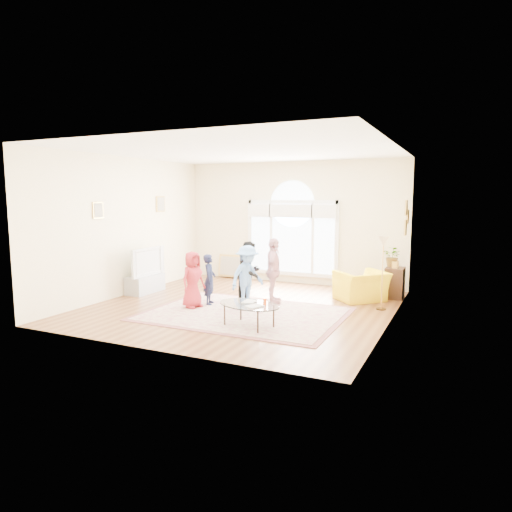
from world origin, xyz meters
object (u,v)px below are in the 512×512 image
at_px(area_rug, 244,314).
at_px(armchair, 361,286).
at_px(tv_console, 145,284).
at_px(television, 145,261).
at_px(coffee_table, 249,305).

relative_size(area_rug, armchair, 3.57).
bearing_deg(tv_console, armchair, 14.91).
bearing_deg(area_rug, tv_console, 164.81).
height_order(area_rug, television, television).
relative_size(area_rug, television, 3.10).
bearing_deg(tv_console, coffee_table, -24.30).
height_order(area_rug, tv_console, tv_console).
bearing_deg(tv_console, area_rug, -15.19).
relative_size(tv_console, armchair, 0.99).
relative_size(television, armchair, 1.15).
bearing_deg(coffee_table, television, 170.28).
xyz_separation_m(television, armchair, (4.89, 1.30, -0.43)).
relative_size(television, coffee_table, 0.86).
height_order(television, coffee_table, television).
relative_size(tv_console, television, 0.86).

